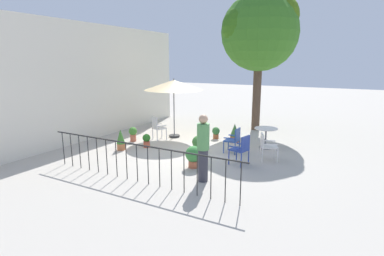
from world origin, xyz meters
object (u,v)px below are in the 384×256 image
standing_person (203,147)px  potted_plant_1 (147,140)px  patio_chair_2 (267,145)px  patio_chair_1 (241,148)px  potted_plant_4 (121,140)px  shade_tree (259,32)px  potted_plant_6 (133,133)px  potted_plant_5 (216,132)px  potted_plant_0 (198,144)px  potted_plant_2 (235,133)px  patio_chair_3 (234,139)px  patio_umbrella_0 (174,85)px  cafe_table_0 (266,134)px  potted_plant_3 (194,155)px  patio_chair_0 (157,126)px

standing_person → potted_plant_1: bearing=60.3°
potted_plant_1 → patio_chair_2: bearing=-81.4°
patio_chair_1 → patio_chair_2: 0.97m
potted_plant_1 → potted_plant_4: size_ratio=0.67×
shade_tree → potted_plant_4: shade_tree is taller
patio_chair_2 → potted_plant_1: size_ratio=1.75×
patio_chair_2 → potted_plant_1: patio_chair_2 is taller
potted_plant_4 → potted_plant_6: bearing=19.4°
potted_plant_5 → potted_plant_0: bearing=-172.2°
potted_plant_0 → potted_plant_2: 2.03m
potted_plant_0 → patio_chair_3: bearing=-60.7°
potted_plant_0 → potted_plant_5: potted_plant_0 is taller
patio_umbrella_0 → potted_plant_5: size_ratio=5.06×
cafe_table_0 → potted_plant_3: (-3.05, 1.29, -0.15)m
cafe_table_0 → patio_umbrella_0: bearing=93.1°
patio_chair_1 → patio_chair_3: patio_chair_1 is taller
potted_plant_3 → standing_person: (-0.79, -0.71, 0.55)m
patio_umbrella_0 → potted_plant_2: (0.45, -2.47, -1.77)m
patio_chair_2 → potted_plant_2: (1.61, 1.68, -0.15)m
shade_tree → cafe_table_0: bearing=-155.8°
cafe_table_0 → potted_plant_3: 3.32m
potted_plant_4 → potted_plant_0: bearing=-68.5°
cafe_table_0 → patio_chair_0: bearing=102.7°
cafe_table_0 → standing_person: size_ratio=0.47×
patio_chair_3 → potted_plant_2: (1.35, 0.49, -0.14)m
potted_plant_2 → standing_person: standing_person is taller
standing_person → patio_chair_2: bearing=-21.6°
patio_chair_3 → potted_plant_2: 1.45m
patio_chair_3 → potted_plant_1: bearing=106.5°
potted_plant_2 → shade_tree: bearing=0.1°
potted_plant_4 → potted_plant_5: 3.83m
potted_plant_0 → patio_chair_2: bearing=-81.6°
potted_plant_5 → potted_plant_3: bearing=-166.3°
potted_plant_1 → patio_chair_3: bearing=-73.5°
patio_umbrella_0 → potted_plant_0: (-1.49, -1.91, -1.80)m
potted_plant_3 → potted_plant_5: (3.42, 0.83, -0.10)m
potted_plant_5 → standing_person: 4.54m
potted_plant_2 → potted_plant_6: (-1.82, 3.52, -0.04)m
potted_plant_5 → patio_umbrella_0: bearing=109.4°
potted_plant_1 → potted_plant_2: bearing=-48.4°
patio_umbrella_0 → standing_person: (-3.64, -3.17, -1.21)m
potted_plant_1 → potted_plant_5: bearing=-35.5°
patio_chair_0 → potted_plant_6: size_ratio=1.69×
patio_chair_2 → potted_plant_3: bearing=135.0°
patio_umbrella_0 → patio_chair_2: (-1.16, -4.15, -1.62)m
patio_chair_0 → potted_plant_0: patio_chair_0 is taller
potted_plant_2 → standing_person: size_ratio=0.41×
shade_tree → patio_chair_0: shade_tree is taller
shade_tree → potted_plant_3: shade_tree is taller
patio_chair_0 → shade_tree: bearing=-36.5°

